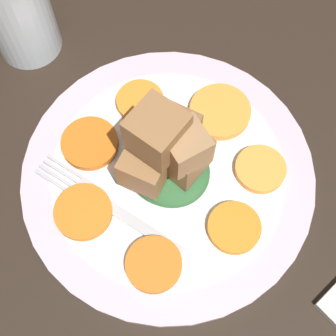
# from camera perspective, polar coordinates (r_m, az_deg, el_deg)

# --- Properties ---
(table_slab) EXTENTS (1.20, 1.20, 0.02)m
(table_slab) POSITION_cam_1_polar(r_m,az_deg,el_deg) (0.51, -0.00, -1.39)
(table_slab) COLOR black
(table_slab) RESTS_ON ground
(plate) EXTENTS (0.31, 0.31, 0.01)m
(plate) POSITION_cam_1_polar(r_m,az_deg,el_deg) (0.49, -0.00, -0.73)
(plate) COLOR silver
(plate) RESTS_ON table_slab
(carrot_slice_0) EXTENTS (0.07, 0.07, 0.01)m
(carrot_slice_0) POSITION_cam_1_polar(r_m,az_deg,el_deg) (0.52, 6.36, 6.87)
(carrot_slice_0) COLOR orange
(carrot_slice_0) RESTS_ON plate
(carrot_slice_1) EXTENTS (0.05, 0.05, 0.01)m
(carrot_slice_1) POSITION_cam_1_polar(r_m,az_deg,el_deg) (0.52, -3.41, 8.12)
(carrot_slice_1) COLOR orange
(carrot_slice_1) RESTS_ON plate
(carrot_slice_2) EXTENTS (0.06, 0.06, 0.01)m
(carrot_slice_2) POSITION_cam_1_polar(r_m,az_deg,el_deg) (0.50, -9.52, 3.00)
(carrot_slice_2) COLOR orange
(carrot_slice_2) RESTS_ON plate
(carrot_slice_3) EXTENTS (0.06, 0.06, 0.01)m
(carrot_slice_3) POSITION_cam_1_polar(r_m,az_deg,el_deg) (0.47, -10.29, -5.28)
(carrot_slice_3) COLOR orange
(carrot_slice_3) RESTS_ON plate
(carrot_slice_4) EXTENTS (0.05, 0.05, 0.01)m
(carrot_slice_4) POSITION_cam_1_polar(r_m,az_deg,el_deg) (0.45, -1.76, -11.65)
(carrot_slice_4) COLOR orange
(carrot_slice_4) RESTS_ON plate
(carrot_slice_5) EXTENTS (0.05, 0.05, 0.01)m
(carrot_slice_5) POSITION_cam_1_polar(r_m,az_deg,el_deg) (0.47, 8.06, -7.21)
(carrot_slice_5) COLOR orange
(carrot_slice_5) RESTS_ON plate
(carrot_slice_6) EXTENTS (0.05, 0.05, 0.01)m
(carrot_slice_6) POSITION_cam_1_polar(r_m,az_deg,el_deg) (0.49, 11.18, -0.13)
(carrot_slice_6) COLOR #F9963A
(carrot_slice_6) RESTS_ON plate
(center_pile) EXTENTS (0.09, 0.10, 0.11)m
(center_pile) POSITION_cam_1_polar(r_m,az_deg,el_deg) (0.45, -0.24, 1.96)
(center_pile) COLOR #2D6033
(center_pile) RESTS_ON plate
(fork) EXTENTS (0.17, 0.06, 0.00)m
(fork) POSITION_cam_1_polar(r_m,az_deg,el_deg) (0.48, -7.61, -4.38)
(fork) COLOR #B2B2B7
(fork) RESTS_ON plate
(water_glass) EXTENTS (0.08, 0.08, 0.13)m
(water_glass) POSITION_cam_1_polar(r_m,az_deg,el_deg) (0.56, -18.08, 18.14)
(water_glass) COLOR silver
(water_glass) RESTS_ON table_slab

